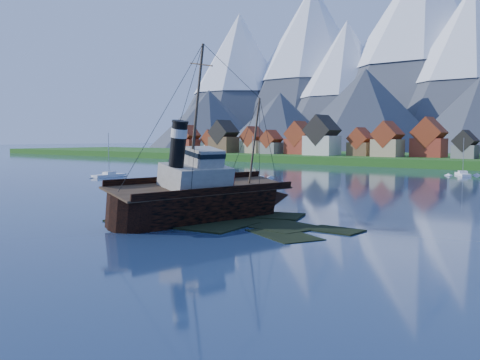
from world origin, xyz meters
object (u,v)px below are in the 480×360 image
Objects in this scene: sailboat_c at (252,177)px; sailboat_b at (192,171)px; sailboat_e at (463,175)px; tugboat_wreck at (209,196)px; sailboat_a at (109,176)px.

sailboat_b is at bearing 99.55° from sailboat_c.
tugboat_wreck is at bearing -119.96° from sailboat_e.
sailboat_c reaches higher than sailboat_b.
sailboat_a is at bearing 151.31° from sailboat_c.
sailboat_c reaches higher than sailboat_e.
sailboat_e is at bearing 98.49° from tugboat_wreck.
sailboat_e is (71.74, 65.66, -0.03)m from sailboat_a.
sailboat_e is at bearing 34.73° from sailboat_b.
tugboat_wreck is at bearing -122.06° from sailboat_c.
tugboat_wreck is 71.92m from sailboat_c.
sailboat_a is 1.12× the size of sailboat_e.
sailboat_c is 59.14m from sailboat_e.
sailboat_e is (40.94, 42.68, -0.02)m from sailboat_c.
tugboat_wreck reaches higher than sailboat_e.
sailboat_c is (-39.51, 60.04, -2.67)m from tugboat_wreck.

